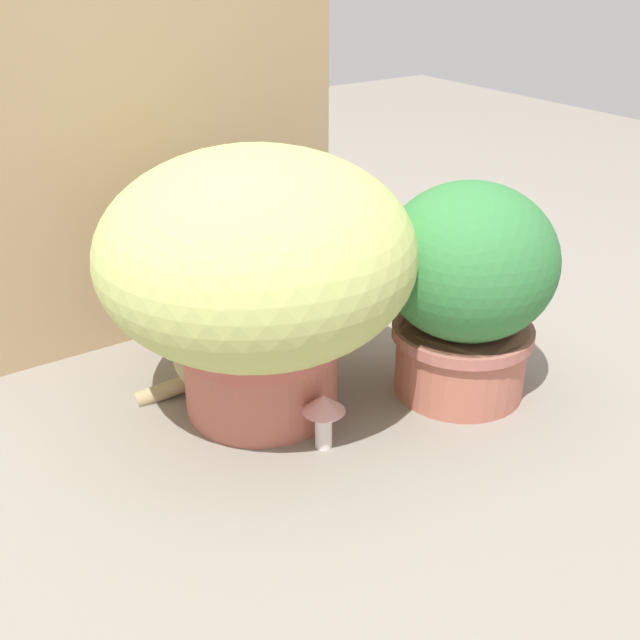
{
  "coord_description": "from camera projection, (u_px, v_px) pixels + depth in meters",
  "views": [
    {
      "loc": [
        -0.71,
        -1.18,
        0.89
      ],
      "look_at": [
        0.1,
        -0.01,
        0.18
      ],
      "focal_mm": 44.01,
      "sensor_mm": 36.0,
      "label": 1
    }
  ],
  "objects": [
    {
      "name": "cat",
      "position": [
        242.0,
        342.0,
        1.63
      ],
      "size": [
        0.37,
        0.22,
        0.32
      ],
      "color": "tan",
      "rests_on": "ground"
    },
    {
      "name": "leafy_planter",
      "position": [
        467.0,
        286.0,
        1.58
      ],
      "size": [
        0.35,
        0.35,
        0.46
      ],
      "color": "#B16551",
      "rests_on": "ground"
    },
    {
      "name": "ground_plane",
      "position": [
        280.0,
        408.0,
        1.62
      ],
      "size": [
        6.0,
        6.0,
        0.0
      ],
      "primitive_type": "plane",
      "color": "gray"
    },
    {
      "name": "mushroom_ornament_pink",
      "position": [
        326.0,
        409.0,
        1.47
      ],
      "size": [
        0.08,
        0.08,
        0.11
      ],
      "color": "silver",
      "rests_on": "ground"
    },
    {
      "name": "grass_planter",
      "position": [
        257.0,
        267.0,
        1.49
      ],
      "size": [
        0.61,
        0.61,
        0.54
      ],
      "color": "#B66352",
      "rests_on": "ground"
    },
    {
      "name": "mushroom_ornament_red",
      "position": [
        289.0,
        380.0,
        1.54
      ],
      "size": [
        0.1,
        0.1,
        0.13
      ],
      "color": "silver",
      "rests_on": "ground"
    },
    {
      "name": "cardboard_backdrop",
      "position": [
        156.0,
        142.0,
        1.76
      ],
      "size": [
        0.93,
        0.03,
        0.92
      ],
      "primitive_type": "cube",
      "color": "tan",
      "rests_on": "ground"
    }
  ]
}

